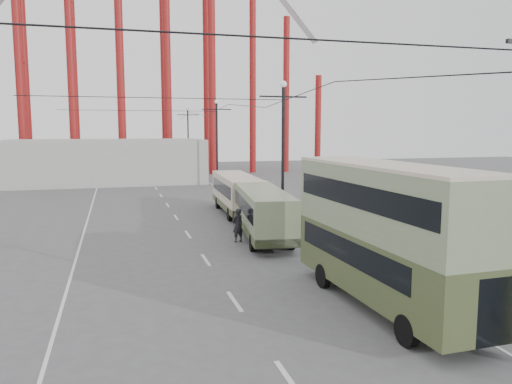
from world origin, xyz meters
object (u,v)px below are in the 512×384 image
object	(u,v)px
double_decker_bus	(385,228)
single_decker_green	(262,210)
single_decker_cream	(237,192)
pedestrian	(238,225)

from	to	relation	value
double_decker_bus	single_decker_green	size ratio (longest dim) A/B	0.94
single_decker_cream	pedestrian	size ratio (longest dim) A/B	4.90
single_decker_green	double_decker_bus	bearing A→B (deg)	-78.74
double_decker_bus	single_decker_green	xyz separation A→B (m)	(-0.85, 12.19, -1.26)
single_decker_green	pedestrian	distance (m)	2.00
pedestrian	double_decker_bus	bearing A→B (deg)	79.48
double_decker_bus	single_decker_green	bearing A→B (deg)	92.37
single_decker_green	single_decker_cream	size ratio (longest dim) A/B	1.09
double_decker_bus	pedestrian	distance (m)	11.69
single_decker_green	single_decker_cream	world-z (taller)	single_decker_cream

